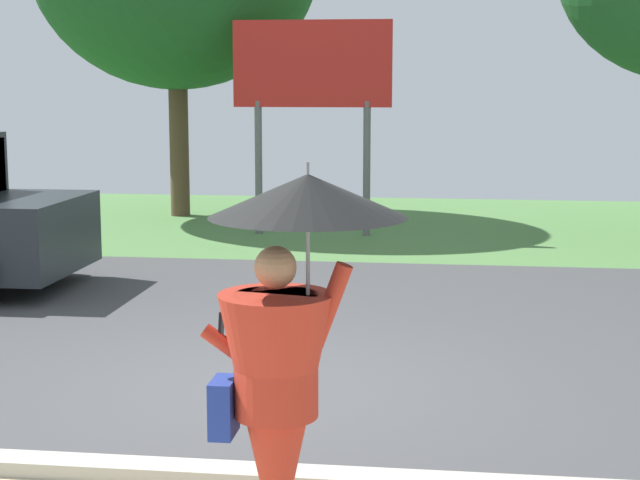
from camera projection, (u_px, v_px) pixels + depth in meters
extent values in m
cube|color=#424244|center=(304.00, 335.00, 10.42)|extent=(40.00, 8.00, 0.10)
cube|color=#507D42|center=(369.00, 226.00, 18.26)|extent=(40.00, 8.00, 0.10)
cube|color=#B2AD9E|center=(212.00, 474.00, 6.49)|extent=(40.00, 0.24, 0.10)
cone|color=#B22D1E|center=(277.00, 429.00, 5.33)|extent=(0.60, 0.60, 1.45)
cylinder|color=#B22D1E|center=(276.00, 355.00, 5.27)|extent=(0.44, 0.44, 0.65)
sphere|color=tan|center=(275.00, 267.00, 5.19)|extent=(0.22, 0.22, 0.22)
cylinder|color=#B22D1E|center=(330.00, 305.00, 5.19)|extent=(0.24, 0.09, 0.45)
cylinder|color=#B22D1E|center=(228.00, 347.00, 5.31)|extent=(0.29, 0.08, 0.24)
cylinder|color=gray|center=(308.00, 261.00, 5.17)|extent=(0.02, 0.02, 0.75)
cone|color=black|center=(308.00, 196.00, 5.11)|extent=(1.02, 1.02, 0.22)
cylinder|color=gray|center=(308.00, 172.00, 5.09)|extent=(0.02, 0.02, 0.10)
cube|color=black|center=(221.00, 327.00, 5.33)|extent=(0.02, 0.11, 0.16)
cube|color=navy|center=(224.00, 407.00, 5.29)|extent=(0.12, 0.24, 0.30)
cylinder|color=black|center=(36.00, 246.00, 13.38)|extent=(0.76, 0.28, 0.76)
cylinder|color=slate|center=(259.00, 168.00, 16.86)|extent=(0.12, 0.12, 2.20)
cylinder|color=slate|center=(367.00, 169.00, 16.63)|extent=(0.12, 0.12, 2.20)
cube|color=red|center=(312.00, 64.00, 16.48)|extent=(2.60, 0.10, 1.40)
cylinder|color=brown|center=(179.00, 134.00, 19.05)|extent=(0.36, 0.36, 3.08)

